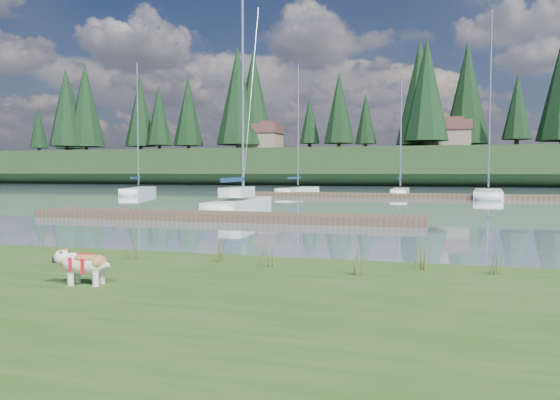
% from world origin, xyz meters
% --- Properties ---
extents(ground, '(200.00, 200.00, 0.00)m').
position_xyz_m(ground, '(0.00, 30.00, 0.00)').
color(ground, '#7E96A5').
rests_on(ground, ground).
extents(bank, '(60.00, 9.00, 0.35)m').
position_xyz_m(bank, '(0.00, -6.00, 0.17)').
color(bank, '#30511C').
rests_on(bank, ground).
extents(ridge, '(200.00, 20.00, 5.00)m').
position_xyz_m(ridge, '(0.00, 73.00, 2.50)').
color(ridge, black).
rests_on(ridge, ground).
extents(bulldog, '(0.82, 0.41, 0.49)m').
position_xyz_m(bulldog, '(-0.50, -4.66, 0.65)').
color(bulldog, silver).
rests_on(bulldog, bank).
extents(sailboat_main, '(2.02, 7.98, 11.46)m').
position_xyz_m(sailboat_main, '(-5.05, 14.60, 0.42)').
color(sailboat_main, white).
rests_on(sailboat_main, ground).
extents(dock_near, '(16.00, 2.00, 0.30)m').
position_xyz_m(dock_near, '(-4.00, 9.00, 0.15)').
color(dock_near, '#4C3D2C').
rests_on(dock_near, ground).
extents(dock_far, '(26.00, 2.20, 0.30)m').
position_xyz_m(dock_far, '(2.00, 30.00, 0.15)').
color(dock_far, '#4C3D2C').
rests_on(dock_far, ground).
extents(sailboat_bg_0, '(3.62, 7.76, 11.13)m').
position_xyz_m(sailboat_bg_0, '(-20.10, 30.54, 0.32)').
color(sailboat_bg_0, white).
rests_on(sailboat_bg_0, ground).
extents(sailboat_bg_1, '(2.46, 7.55, 11.14)m').
position_xyz_m(sailboat_bg_1, '(-6.92, 34.66, 0.33)').
color(sailboat_bg_1, white).
rests_on(sailboat_bg_1, ground).
extents(sailboat_bg_2, '(1.27, 6.15, 9.43)m').
position_xyz_m(sailboat_bg_2, '(1.60, 33.67, 0.33)').
color(sailboat_bg_2, white).
rests_on(sailboat_bg_2, ground).
extents(sailboat_bg_3, '(2.68, 9.60, 13.75)m').
position_xyz_m(sailboat_bg_3, '(8.12, 32.38, 0.32)').
color(sailboat_bg_3, white).
rests_on(sailboat_bg_3, ground).
extents(weed_0, '(0.17, 0.14, 0.65)m').
position_xyz_m(weed_0, '(0.61, -2.40, 0.62)').
color(weed_0, '#475B23').
rests_on(weed_0, bank).
extents(weed_1, '(0.17, 0.14, 0.53)m').
position_xyz_m(weed_1, '(1.56, -2.60, 0.57)').
color(weed_1, '#475B23').
rests_on(weed_1, bank).
extents(weed_2, '(0.17, 0.14, 0.78)m').
position_xyz_m(weed_2, '(4.03, -2.20, 0.68)').
color(weed_2, '#475B23').
rests_on(weed_2, bank).
extents(weed_3, '(0.17, 0.14, 0.61)m').
position_xyz_m(weed_3, '(-1.08, -2.50, 0.61)').
color(weed_3, '#475B23').
rests_on(weed_3, bank).
extents(weed_4, '(0.17, 0.14, 0.48)m').
position_xyz_m(weed_4, '(3.11, -2.90, 0.55)').
color(weed_4, '#475B23').
rests_on(weed_4, bank).
extents(weed_5, '(0.17, 0.14, 0.62)m').
position_xyz_m(weed_5, '(5.18, -2.30, 0.61)').
color(weed_5, '#475B23').
rests_on(weed_5, bank).
extents(mud_lip, '(60.00, 0.50, 0.14)m').
position_xyz_m(mud_lip, '(0.00, -1.60, 0.07)').
color(mud_lip, '#33281C').
rests_on(mud_lip, ground).
extents(conifer_0, '(5.72, 5.72, 14.15)m').
position_xyz_m(conifer_0, '(-55.00, 67.00, 12.64)').
color(conifer_0, '#382619').
rests_on(conifer_0, ridge).
extents(conifer_1, '(4.40, 4.40, 11.30)m').
position_xyz_m(conifer_1, '(-40.00, 71.00, 11.28)').
color(conifer_1, '#382619').
rests_on(conifer_1, ridge).
extents(conifer_2, '(6.60, 6.60, 16.05)m').
position_xyz_m(conifer_2, '(-25.00, 68.00, 13.54)').
color(conifer_2, '#382619').
rests_on(conifer_2, ridge).
extents(conifer_3, '(4.84, 4.84, 12.25)m').
position_xyz_m(conifer_3, '(-10.00, 72.00, 11.74)').
color(conifer_3, '#382619').
rests_on(conifer_3, ridge).
extents(conifer_4, '(6.16, 6.16, 15.10)m').
position_xyz_m(conifer_4, '(3.00, 66.00, 13.09)').
color(conifer_4, '#382619').
rests_on(conifer_4, ridge).
extents(conifer_5, '(3.96, 3.96, 10.35)m').
position_xyz_m(conifer_5, '(15.00, 70.00, 10.83)').
color(conifer_5, '#382619').
rests_on(conifer_5, ridge).
extents(house_0, '(6.30, 5.30, 4.65)m').
position_xyz_m(house_0, '(-22.00, 70.00, 7.31)').
color(house_0, gray).
rests_on(house_0, ridge).
extents(house_1, '(6.30, 5.30, 4.65)m').
position_xyz_m(house_1, '(6.00, 71.00, 7.31)').
color(house_1, gray).
rests_on(house_1, ridge).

